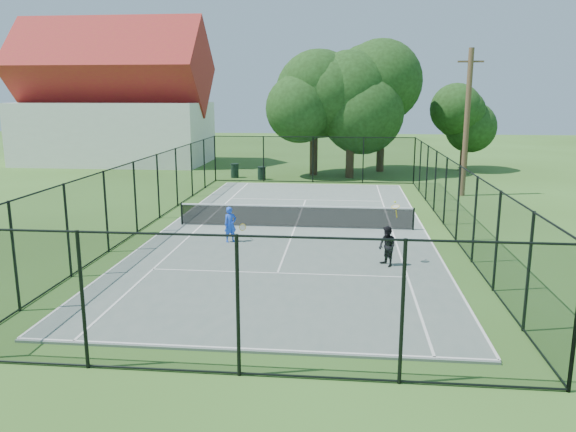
# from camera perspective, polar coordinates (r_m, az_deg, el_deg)

# --- Properties ---
(ground) EXTENTS (120.00, 120.00, 0.00)m
(ground) POSITION_cam_1_polar(r_m,az_deg,el_deg) (24.20, 0.73, -1.27)
(ground) COLOR #33541C
(tennis_court) EXTENTS (11.00, 24.00, 0.06)m
(tennis_court) POSITION_cam_1_polar(r_m,az_deg,el_deg) (24.19, 0.73, -1.21)
(tennis_court) COLOR slate
(tennis_court) RESTS_ON ground
(tennis_net) EXTENTS (10.08, 0.08, 0.95)m
(tennis_net) POSITION_cam_1_polar(r_m,az_deg,el_deg) (24.07, 0.74, 0.06)
(tennis_net) COLOR black
(tennis_net) RESTS_ON tennis_court
(fence) EXTENTS (13.10, 26.10, 3.00)m
(fence) POSITION_cam_1_polar(r_m,az_deg,el_deg) (23.90, 0.74, 2.22)
(fence) COLOR black
(fence) RESTS_ON ground
(tree_near_left) EXTENTS (6.18, 6.18, 8.06)m
(tree_near_left) POSITION_cam_1_polar(r_m,az_deg,el_deg) (39.97, 2.67, 11.24)
(tree_near_left) COLOR #332114
(tree_near_left) RESTS_ON ground
(tree_near_mid) EXTENTS (6.06, 6.06, 7.93)m
(tree_near_mid) POSITION_cam_1_polar(r_m,az_deg,el_deg) (38.80, 6.43, 11.03)
(tree_near_mid) COLOR #332114
(tree_near_mid) RESTS_ON ground
(tree_near_right) EXTENTS (6.23, 6.23, 8.60)m
(tree_near_right) POSITION_cam_1_polar(r_m,az_deg,el_deg) (42.39, 9.56, 11.83)
(tree_near_right) COLOR #332114
(tree_near_right) RESTS_ON ground
(tree_far_right) EXTENTS (4.41, 4.41, 5.83)m
(tree_far_right) POSITION_cam_1_polar(r_m,az_deg,el_deg) (44.61, 17.64, 9.06)
(tree_far_right) COLOR #332114
(tree_far_right) RESTS_ON ground
(building) EXTENTS (15.30, 8.15, 11.87)m
(building) POSITION_cam_1_polar(r_m,az_deg,el_deg) (49.28, -17.28, 10.87)
(building) COLOR silver
(building) RESTS_ON ground
(trash_bin_left) EXTENTS (0.58, 0.58, 0.97)m
(trash_bin_left) POSITION_cam_1_polar(r_m,az_deg,el_deg) (39.16, -5.44, 4.62)
(trash_bin_left) COLOR black
(trash_bin_left) RESTS_ON ground
(trash_bin_right) EXTENTS (0.58, 0.58, 0.88)m
(trash_bin_right) POSITION_cam_1_polar(r_m,az_deg,el_deg) (38.14, -2.70, 4.39)
(trash_bin_right) COLOR black
(trash_bin_right) RESTS_ON ground
(utility_pole) EXTENTS (1.40, 0.30, 8.14)m
(utility_pole) POSITION_cam_1_polar(r_m,az_deg,el_deg) (33.16, 17.70, 9.05)
(utility_pole) COLOR #4C3823
(utility_pole) RESTS_ON ground
(player_blue) EXTENTS (0.88, 0.56, 1.37)m
(player_blue) POSITION_cam_1_polar(r_m,az_deg,el_deg) (21.77, -5.87, -0.87)
(player_blue) COLOR blue
(player_blue) RESTS_ON tennis_court
(player_black) EXTENTS (0.79, 1.06, 2.09)m
(player_black) POSITION_cam_1_polar(r_m,az_deg,el_deg) (18.90, 10.05, -3.03)
(player_black) COLOR black
(player_black) RESTS_ON tennis_court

